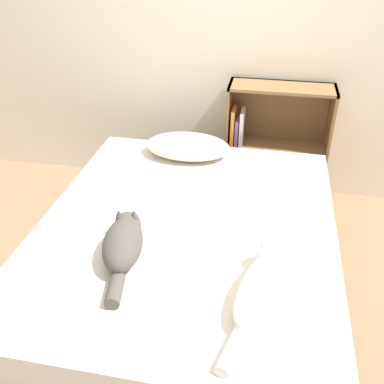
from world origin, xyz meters
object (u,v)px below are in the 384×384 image
bed (187,262)px  cat_light (262,281)px  pillow (188,146)px  bookshelf (273,141)px  cat_dark (123,242)px

bed → cat_light: 0.66m
pillow → bookshelf: size_ratio=0.62×
bed → pillow: 0.81m
pillow → cat_light: cat_light is taller
bed → pillow: (-0.14, 0.72, 0.33)m
pillow → bed: bearing=-78.9°
bed → cat_light: (0.39, -0.41, 0.32)m
bed → cat_light: bearing=-46.4°
cat_light → cat_dark: bearing=93.6°
bookshelf → cat_light: bearing=-90.2°
pillow → bookshelf: bearing=40.1°
cat_light → cat_dark: size_ratio=1.22×
bed → cat_dark: (-0.23, -0.29, 0.34)m
bed → bookshelf: (0.40, 1.18, 0.19)m
bed → pillow: size_ratio=3.38×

